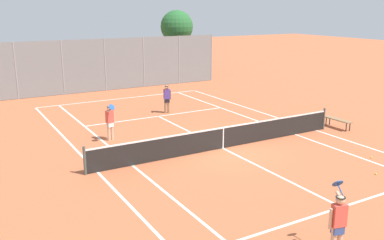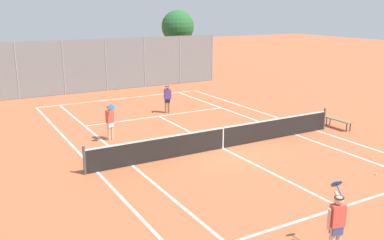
% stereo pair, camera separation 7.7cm
% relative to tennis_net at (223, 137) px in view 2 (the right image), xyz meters
% --- Properties ---
extents(ground_plane, '(120.00, 120.00, 0.00)m').
position_rel_tennis_net_xyz_m(ground_plane, '(0.00, 0.00, -0.51)').
color(ground_plane, '#B25B38').
extents(court_line_markings, '(11.10, 23.90, 0.01)m').
position_rel_tennis_net_xyz_m(court_line_markings, '(0.00, 0.00, -0.51)').
color(court_line_markings, silver).
rests_on(court_line_markings, ground).
extents(tennis_net, '(12.00, 0.10, 1.07)m').
position_rel_tennis_net_xyz_m(tennis_net, '(0.00, 0.00, 0.00)').
color(tennis_net, '#474C47').
rests_on(tennis_net, ground).
extents(player_near_side, '(0.79, 0.71, 1.77)m').
position_rel_tennis_net_xyz_m(player_near_side, '(-2.21, -8.14, 0.42)').
color(player_near_side, '#D8A884').
rests_on(player_near_side, ground).
extents(player_far_left, '(0.50, 0.86, 1.77)m').
position_rel_tennis_net_xyz_m(player_far_left, '(-3.75, 3.53, 0.42)').
color(player_far_left, '#D8A884').
rests_on(player_far_left, ground).
extents(player_far_right, '(0.50, 0.47, 1.60)m').
position_rel_tennis_net_xyz_m(player_far_right, '(0.77, 6.84, 0.40)').
color(player_far_right, '#936B4C').
rests_on(player_far_right, ground).
extents(loose_tennis_ball_0, '(0.07, 0.07, 0.07)m').
position_rel_tennis_net_xyz_m(loose_tennis_ball_0, '(4.47, -3.97, -0.48)').
color(loose_tennis_ball_0, '#D1DB33').
rests_on(loose_tennis_ball_0, ground).
extents(loose_tennis_ball_1, '(0.07, 0.07, 0.07)m').
position_rel_tennis_net_xyz_m(loose_tennis_ball_1, '(3.13, -5.21, -0.48)').
color(loose_tennis_ball_1, '#D1DB33').
rests_on(loose_tennis_ball_1, ground).
extents(courtside_bench, '(0.36, 1.50, 0.47)m').
position_rel_tennis_net_xyz_m(courtside_bench, '(6.73, -0.21, -0.10)').
color(courtside_bench, olive).
rests_on(courtside_bench, ground).
extents(back_fence, '(18.01, 0.08, 3.72)m').
position_rel_tennis_net_xyz_m(back_fence, '(0.00, 15.10, 1.35)').
color(back_fence, gray).
rests_on(back_fence, ground).
extents(tree_behind_left, '(2.81, 2.81, 5.62)m').
position_rel_tennis_net_xyz_m(tree_behind_left, '(7.82, 19.02, 3.58)').
color(tree_behind_left, brown).
rests_on(tree_behind_left, ground).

